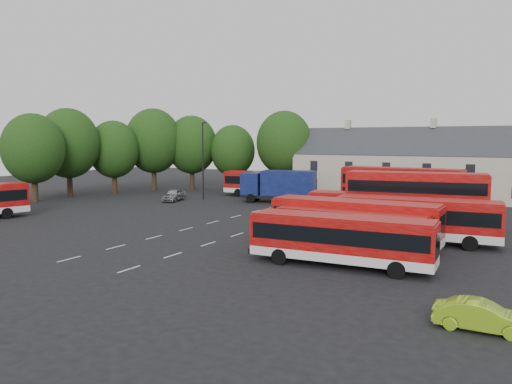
% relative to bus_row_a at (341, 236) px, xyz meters
% --- Properties ---
extents(ground, '(140.00, 140.00, 0.00)m').
position_rel_bus_row_a_xyz_m(ground, '(-15.47, 7.58, -1.82)').
color(ground, black).
rests_on(ground, ground).
extents(lane_markings, '(5.15, 33.80, 0.01)m').
position_rel_bus_row_a_xyz_m(lane_markings, '(-12.97, 9.58, -1.81)').
color(lane_markings, beige).
rests_on(lane_markings, ground).
extents(treeline, '(29.92, 32.59, 12.01)m').
position_rel_bus_row_a_xyz_m(treeline, '(-36.21, 26.94, 4.87)').
color(treeline, black).
rests_on(treeline, ground).
extents(terrace_houses, '(35.70, 7.13, 10.06)m').
position_rel_bus_row_a_xyz_m(terrace_houses, '(-1.47, 37.58, 2.04)').
color(terrace_houses, beige).
rests_on(terrace_houses, ground).
extents(bus_row_a, '(10.80, 2.99, 3.02)m').
position_rel_bus_row_a_xyz_m(bus_row_a, '(0.00, 0.00, 0.00)').
color(bus_row_a, silver).
rests_on(bus_row_a, ground).
extents(bus_row_b, '(10.13, 2.69, 2.84)m').
position_rel_bus_row_a_xyz_m(bus_row_b, '(-0.62, 3.53, -0.11)').
color(bus_row_b, silver).
rests_on(bus_row_b, ground).
extents(bus_row_c, '(11.61, 2.87, 3.27)m').
position_rel_bus_row_a_xyz_m(bus_row_c, '(-1.02, 5.56, 0.15)').
color(bus_row_c, silver).
rests_on(bus_row_c, ground).
extents(bus_row_d, '(11.57, 3.49, 3.23)m').
position_rel_bus_row_a_xyz_m(bus_row_d, '(2.42, 9.18, 0.12)').
color(bus_row_d, silver).
rests_on(bus_row_d, ground).
extents(bus_row_e, '(10.73, 4.10, 2.96)m').
position_rel_bus_row_a_xyz_m(bus_row_e, '(-2.16, 13.75, -0.04)').
color(bus_row_e, silver).
rests_on(bus_row_e, ground).
extents(bus_dd_south, '(11.69, 4.13, 4.69)m').
position_rel_bus_row_a_xyz_m(bus_dd_south, '(0.96, 15.88, 0.85)').
color(bus_dd_south, silver).
rests_on(bus_dd_south, ground).
extents(bus_dd_north, '(11.68, 3.67, 4.71)m').
position_rel_bus_row_a_xyz_m(bus_dd_north, '(-1.59, 21.61, 0.87)').
color(bus_dd_north, silver).
rests_on(bus_dd_north, ground).
extents(bus_north, '(11.87, 4.01, 3.29)m').
position_rel_bus_row_a_xyz_m(bus_north, '(-20.47, 29.75, 0.16)').
color(bus_north, silver).
rests_on(bus_north, ground).
extents(box_truck, '(9.08, 4.52, 3.81)m').
position_rel_bus_row_a_xyz_m(box_truck, '(-16.55, 25.22, 0.32)').
color(box_truck, black).
rests_on(box_truck, ground).
extents(silver_car, '(2.79, 4.59, 1.46)m').
position_rel_bus_row_a_xyz_m(silver_car, '(-28.49, 20.36, -1.09)').
color(silver_car, '#A4A6AC').
rests_on(silver_car, ground).
extents(lime_car, '(3.62, 1.35, 1.18)m').
position_rel_bus_row_a_xyz_m(lime_car, '(8.13, -6.69, -1.23)').
color(lime_car, '#91C51E').
rests_on(lime_car, ground).
extents(lamppost, '(0.66, 0.41, 9.59)m').
position_rel_bus_row_a_xyz_m(lamppost, '(-26.25, 23.41, 3.30)').
color(lamppost, black).
rests_on(lamppost, ground).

